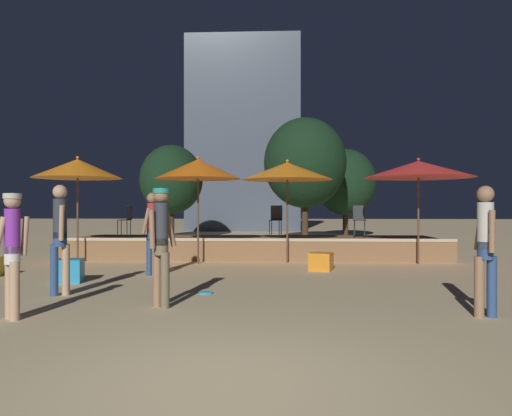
{
  "coord_description": "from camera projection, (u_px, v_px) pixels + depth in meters",
  "views": [
    {
      "loc": [
        0.48,
        -4.15,
        1.48
      ],
      "look_at": [
        0.0,
        5.79,
        1.47
      ],
      "focal_mm": 35.0,
      "sensor_mm": 36.0,
      "label": 1
    }
  ],
  "objects": [
    {
      "name": "ground_plane",
      "position": [
        223.0,
        384.0,
        4.17
      ],
      "size": [
        120.0,
        120.0,
        0.0
      ],
      "primitive_type": "plane",
      "color": "#D1B784"
    },
    {
      "name": "wooden_deck",
      "position": [
        255.0,
        247.0,
        15.07
      ],
      "size": [
        10.95,
        3.17,
        0.64
      ],
      "color": "olive",
      "rests_on": "ground"
    },
    {
      "name": "patio_umbrella_0",
      "position": [
        78.0,
        169.0,
        13.34
      ],
      "size": [
        2.35,
        2.35,
        2.85
      ],
      "color": "brown",
      "rests_on": "ground"
    },
    {
      "name": "patio_umbrella_1",
      "position": [
        418.0,
        169.0,
        12.95
      ],
      "size": [
        2.83,
        2.83,
        2.77
      ],
      "color": "brown",
      "rests_on": "ground"
    },
    {
      "name": "patio_umbrella_2",
      "position": [
        287.0,
        171.0,
        13.28
      ],
      "size": [
        2.43,
        2.43,
        2.76
      ],
      "color": "brown",
      "rests_on": "ground"
    },
    {
      "name": "patio_umbrella_3",
      "position": [
        198.0,
        169.0,
        13.1
      ],
      "size": [
        2.26,
        2.26,
        2.83
      ],
      "color": "brown",
      "rests_on": "ground"
    },
    {
      "name": "cube_seat_0",
      "position": [
        321.0,
        262.0,
        11.65
      ],
      "size": [
        0.63,
        0.63,
        0.42
      ],
      "rotation": [
        0.0,
        0.0,
        -0.3
      ],
      "color": "orange",
      "rests_on": "ground"
    },
    {
      "name": "cube_seat_1",
      "position": [
        69.0,
        271.0,
        9.83
      ],
      "size": [
        0.59,
        0.59,
        0.46
      ],
      "rotation": [
        0.0,
        0.0,
        0.19
      ],
      "color": "#2D9EDB",
      "rests_on": "ground"
    },
    {
      "name": "person_0",
      "position": [
        60.0,
        234.0,
        8.35
      ],
      "size": [
        0.34,
        0.48,
        1.86
      ],
      "rotation": [
        0.0,
        0.0,
        0.55
      ],
      "color": "#2D4C7F",
      "rests_on": "ground"
    },
    {
      "name": "person_1",
      "position": [
        485.0,
        245.0,
        6.69
      ],
      "size": [
        0.3,
        0.5,
        1.77
      ],
      "rotation": [
        0.0,
        0.0,
        0.08
      ],
      "color": "#997051",
      "rests_on": "ground"
    },
    {
      "name": "person_2",
      "position": [
        161.0,
        239.0,
        7.35
      ],
      "size": [
        0.36,
        0.46,
        1.77
      ],
      "rotation": [
        0.0,
        0.0,
        5.66
      ],
      "color": "#997051",
      "rests_on": "ground"
    },
    {
      "name": "person_3",
      "position": [
        152.0,
        230.0,
        10.74
      ],
      "size": [
        0.37,
        0.5,
        1.8
      ],
      "rotation": [
        0.0,
        0.0,
        5.7
      ],
      "color": "#2D4C7F",
      "rests_on": "ground"
    },
    {
      "name": "person_4",
      "position": [
        12.0,
        249.0,
        6.57
      ],
      "size": [
        0.38,
        0.41,
        1.67
      ],
      "rotation": [
        0.0,
        0.0,
        2.41
      ],
      "color": "tan",
      "rests_on": "ground"
    },
    {
      "name": "bistro_chair_0",
      "position": [
        359.0,
        217.0,
        14.89
      ],
      "size": [
        0.41,
        0.42,
        0.9
      ],
      "rotation": [
        0.0,
        0.0,
        2.93
      ],
      "color": "#2D3338",
      "rests_on": "wooden_deck"
    },
    {
      "name": "bistro_chair_1",
      "position": [
        276.0,
        217.0,
        15.28
      ],
      "size": [
        0.41,
        0.42,
        0.9
      ],
      "rotation": [
        0.0,
        0.0,
        6.07
      ],
      "color": "#2D3338",
      "rests_on": "wooden_deck"
    },
    {
      "name": "bistro_chair_2",
      "position": [
        127.0,
        217.0,
        15.52
      ],
      "size": [
        0.48,
        0.48,
        0.9
      ],
      "rotation": [
        0.0,
        0.0,
        5.38
      ],
      "color": "#2D3338",
      "rests_on": "wooden_deck"
    },
    {
      "name": "frisbee_disc",
      "position": [
        206.0,
        293.0,
        8.52
      ],
      "size": [
        0.25,
        0.25,
        0.03
      ],
      "color": "#33B2D8",
      "rests_on": "ground"
    },
    {
      "name": "background_tree_0",
      "position": [
        345.0,
        182.0,
        24.62
      ],
      "size": [
        2.97,
        2.97,
        4.36
      ],
      "color": "#3D2B1C",
      "rests_on": "ground"
    },
    {
      "name": "background_tree_1",
      "position": [
        171.0,
        180.0,
        23.76
      ],
      "size": [
        2.99,
        2.99,
        4.45
      ],
      "color": "#3D2B1C",
      "rests_on": "ground"
    },
    {
      "name": "background_tree_2",
      "position": [
        305.0,
        163.0,
        21.22
      ],
      "size": [
        3.5,
        3.5,
        5.3
      ],
      "color": "#3D2B1C",
      "rests_on": "ground"
    },
    {
      "name": "distant_building",
      "position": [
        245.0,
        137.0,
        32.8
      ],
      "size": [
        7.16,
        4.66,
        12.24
      ],
      "color": "#4C5666",
      "rests_on": "ground"
    }
  ]
}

